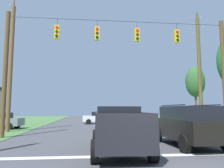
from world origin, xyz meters
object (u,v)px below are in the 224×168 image
at_px(pickup_truck, 119,129).
at_px(distant_car_crossing_white, 135,120).
at_px(distant_car_far_parked, 100,118).
at_px(tree_roadside_right, 195,82).
at_px(overhead_signal_span, 120,67).
at_px(suv_black, 188,125).
at_px(utility_pole_mid_right, 200,70).
at_px(utility_pole_near_left, 11,64).

height_order(pickup_truck, distant_car_crossing_white, pickup_truck).
distance_m(distant_car_crossing_white, distant_car_far_parked, 8.45).
height_order(distant_car_crossing_white, tree_roadside_right, tree_roadside_right).
relative_size(overhead_signal_span, distant_car_far_parked, 3.63).
bearing_deg(suv_black, tree_roadside_right, 62.09).
bearing_deg(suv_black, distant_car_crossing_white, 93.42).
xyz_separation_m(distant_car_far_parked, utility_pole_mid_right, (8.64, -9.44, 4.61)).
bearing_deg(utility_pole_near_left, suv_black, -35.32).
bearing_deg(tree_roadside_right, overhead_signal_span, -132.36).
xyz_separation_m(utility_pole_near_left, tree_roadside_right, (20.74, 9.48, -0.07)).
distance_m(pickup_truck, tree_roadside_right, 23.25).
relative_size(overhead_signal_span, utility_pole_near_left, 1.38).
distance_m(overhead_signal_span, utility_pole_near_left, 9.46).
xyz_separation_m(distant_car_crossing_white, tree_roadside_right, (9.90, 7.79, 4.69)).
relative_size(pickup_truck, suv_black, 1.12).
bearing_deg(overhead_signal_span, utility_pole_near_left, 156.13).
distance_m(overhead_signal_span, tree_roadside_right, 18.01).
relative_size(utility_pole_mid_right, tree_roadside_right, 1.43).
bearing_deg(overhead_signal_span, utility_pole_mid_right, 26.76).
xyz_separation_m(pickup_truck, tree_roadside_right, (12.97, 18.76, 4.51)).
xyz_separation_m(pickup_truck, suv_black, (3.66, 1.19, 0.09)).
bearing_deg(distant_car_far_parked, distant_car_crossing_white, -69.73).
xyz_separation_m(utility_pole_mid_right, utility_pole_near_left, (-16.55, -0.19, 0.15)).
height_order(pickup_truck, distant_car_far_parked, pickup_truck).
bearing_deg(pickup_truck, distant_car_far_parked, 89.57).
bearing_deg(distant_car_crossing_white, tree_roadside_right, 38.19).
xyz_separation_m(distant_car_far_parked, utility_pole_near_left, (-7.91, -9.63, 4.76)).
bearing_deg(pickup_truck, utility_pole_near_left, 129.93).
relative_size(utility_pole_near_left, tree_roadside_right, 1.50).
height_order(distant_car_far_parked, utility_pole_near_left, utility_pole_near_left).
relative_size(suv_black, distant_car_crossing_white, 1.11).
height_order(utility_pole_near_left, tree_roadside_right, utility_pole_near_left).
bearing_deg(utility_pole_near_left, distant_car_far_parked, 50.58).
bearing_deg(overhead_signal_span, tree_roadside_right, 47.64).
xyz_separation_m(suv_black, distant_car_far_parked, (-3.51, 17.72, -0.27)).
xyz_separation_m(overhead_signal_span, pickup_truck, (-0.85, -5.47, -3.76)).
relative_size(overhead_signal_span, distant_car_crossing_white, 3.55).
distance_m(distant_car_far_parked, tree_roadside_right, 13.66).
relative_size(suv_black, tree_roadside_right, 0.64).
bearing_deg(distant_car_far_parked, utility_pole_near_left, -129.42).
height_order(pickup_truck, utility_pole_near_left, utility_pole_near_left).
height_order(overhead_signal_span, utility_pole_mid_right, utility_pole_mid_right).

